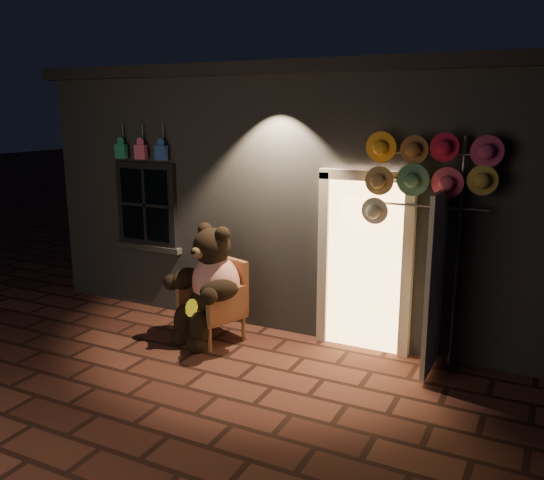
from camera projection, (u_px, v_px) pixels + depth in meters
The scene contains 5 objects.
ground at pixel (206, 372), 6.47m from camera, with size 60.00×60.00×0.00m, color brown.
shop_building at pixel (335, 180), 9.56m from camera, with size 7.30×5.95×3.51m.
wicker_armchair at pixel (217, 299), 7.33m from camera, with size 0.87×0.83×1.03m.
teddy_bear at pixel (210, 285), 7.18m from camera, with size 1.04×0.98×1.52m.
hat_rack at pixel (424, 174), 6.20m from camera, with size 1.49×0.22×2.63m.
Camera 1 is at (3.34, -5.01, 2.88)m, focal length 38.00 mm.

